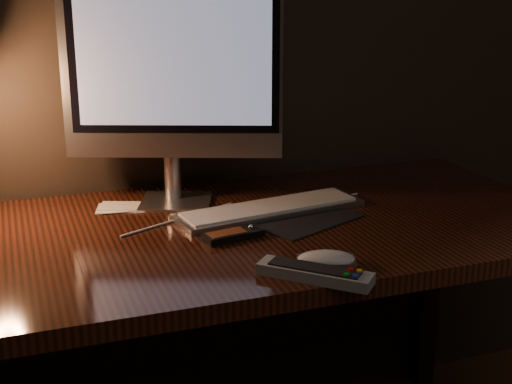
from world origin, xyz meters
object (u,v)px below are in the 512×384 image
object	(u,v)px
media_remote	(233,235)
tv_remote	(315,273)
mouse	(326,261)
desk	(227,266)
keyboard	(270,209)
monitor	(172,73)

from	to	relation	value
media_remote	tv_remote	xyz separation A→B (m)	(0.08, -0.26, 0.00)
mouse	media_remote	world-z (taller)	media_remote
mouse	media_remote	bearing A→B (deg)	140.54
media_remote	mouse	bearing A→B (deg)	-69.13
desk	keyboard	distance (m)	0.18
desk	media_remote	bearing A→B (deg)	-101.65
desk	media_remote	size ratio (longest dim) A/B	11.53
keyboard	media_remote	xyz separation A→B (m)	(-0.14, -0.14, 0.00)
media_remote	tv_remote	bearing A→B (deg)	-83.39
desk	media_remote	distance (m)	0.20
keyboard	mouse	size ratio (longest dim) A/B	4.08
monitor	tv_remote	distance (m)	0.64
keyboard	tv_remote	distance (m)	0.41
monitor	mouse	distance (m)	0.61
desk	monitor	xyz separation A→B (m)	(-0.09, 0.14, 0.46)
desk	keyboard	size ratio (longest dim) A/B	3.41
desk	mouse	world-z (taller)	mouse
mouse	keyboard	bearing A→B (deg)	107.04
monitor	media_remote	bearing A→B (deg)	-58.08
keyboard	media_remote	world-z (taller)	media_remote
monitor	mouse	xyz separation A→B (m)	(0.18, -0.49, -0.32)
keyboard	tv_remote	world-z (taller)	tv_remote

